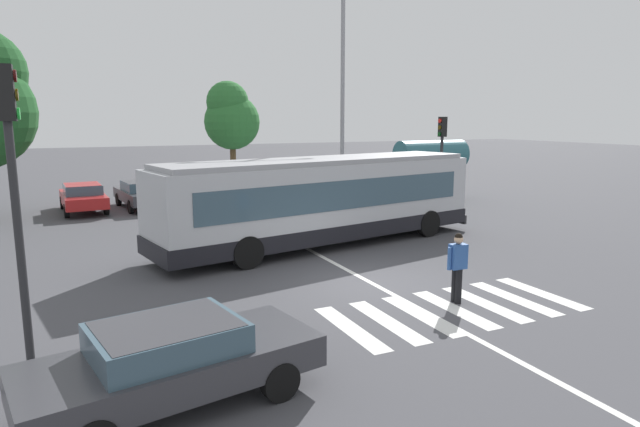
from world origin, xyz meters
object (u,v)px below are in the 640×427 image
Objects in this scene: parked_car_charcoal at (141,193)px; parked_car_silver at (293,185)px; parked_car_red at (83,196)px; parked_car_black at (201,191)px; parked_car_white at (247,188)px; traffic_light_far_corner at (442,149)px; traffic_light_near_corner at (13,174)px; twin_arm_street_lamp at (343,78)px; pedestrian_crossing_street at (458,264)px; bus_stop_shelter at (431,156)px; foreground_sedan at (172,359)px; background_tree_right at (231,116)px; city_transit_bus at (323,201)px.

parked_car_charcoal is 1.02× the size of parked_car_silver.
parked_car_red is 5.53m from parked_car_black.
parked_car_white is 1.02× the size of traffic_light_far_corner.
twin_arm_street_lamp is at bearing 45.80° from traffic_light_near_corner.
pedestrian_crossing_street is 0.37× the size of parked_car_black.
traffic_light_far_corner is (4.38, -7.37, 2.26)m from parked_car_silver.
twin_arm_street_lamp reaches higher than parked_car_silver.
bus_stop_shelter is at bearing -27.37° from parked_car_silver.
twin_arm_street_lamp is at bearing -75.31° from parked_car_silver.
foreground_sedan is 20.01m from parked_car_charcoal.
background_tree_right is at bearing 118.33° from traffic_light_far_corner.
foreground_sedan and parked_car_charcoal have the same top height.
pedestrian_crossing_street is 0.26× the size of background_tree_right.
background_tree_right reaches higher than traffic_light_near_corner.
foreground_sedan is 23.31m from bus_stop_shelter.
parked_car_white and parked_car_silver have the same top height.
parked_car_charcoal is (2.02, 19.90, 0.00)m from foreground_sedan.
city_transit_bus is 2.63× the size of foreground_sedan.
traffic_light_near_corner reaches higher than parked_car_black.
parked_car_charcoal is at bearing 84.21° from foreground_sedan.
parked_car_black is (2.84, -0.50, 0.00)m from parked_car_charcoal.
foreground_sedan is at bearing -88.12° from parked_car_red.
background_tree_right reaches higher than foreground_sedan.
foreground_sedan is 1.03× the size of parked_car_white.
parked_car_black is 12.42m from bus_stop_shelter.
bus_stop_shelter is at bearing -19.94° from parked_car_white.
twin_arm_street_lamp reaches higher than city_transit_bus.
parked_car_red and parked_car_white have the same top height.
traffic_light_near_corner is at bearing -148.64° from traffic_light_far_corner.
bus_stop_shelter is 12.15m from background_tree_right.
parked_car_silver is 8.87m from traffic_light_far_corner.
foreground_sedan is at bearing -139.64° from traffic_light_far_corner.
traffic_light_near_corner reaches higher than bus_stop_shelter.
pedestrian_crossing_street is 9.49m from traffic_light_near_corner.
background_tree_right is (-3.13, 8.57, -1.78)m from twin_arm_street_lamp.
traffic_light_far_corner is (15.06, -7.64, 2.26)m from parked_car_red.
pedestrian_crossing_street is 17.89m from parked_car_silver.
bus_stop_shelter is (9.98, 7.32, 0.83)m from city_transit_bus.
traffic_light_far_corner is at bearing 40.36° from foreground_sedan.
background_tree_right is (9.99, 22.06, 1.04)m from traffic_light_near_corner.
city_transit_bus reaches higher than parked_car_silver.
twin_arm_street_lamp reaches higher than traffic_light_near_corner.
background_tree_right reaches higher than parked_car_charcoal.
parked_car_red is 0.87× the size of traffic_light_near_corner.
traffic_light_near_corner is 0.79× the size of background_tree_right.
parked_car_silver is at bearing 1.61° from parked_car_white.
parked_car_white is (0.30, 17.57, -0.20)m from pedestrian_crossing_street.
traffic_light_far_corner is at bearing -45.83° from twin_arm_street_lamp.
parked_car_charcoal is 8.01m from parked_car_silver.
traffic_light_far_corner is at bearing 24.02° from city_transit_bus.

